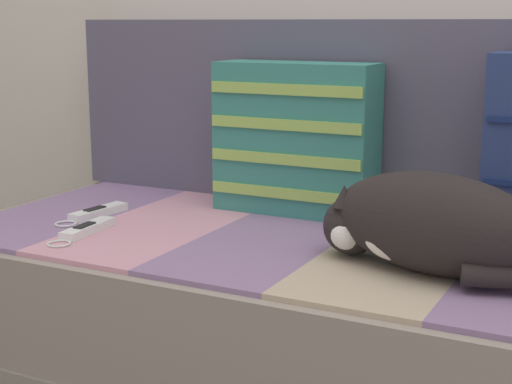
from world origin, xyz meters
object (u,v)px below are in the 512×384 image
at_px(sleeping_cat, 424,225).
at_px(game_remote_near, 96,213).
at_px(throw_pillow_striped, 296,138).
at_px(couch, 401,349).
at_px(game_remote_far, 86,230).

distance_m(sleeping_cat, game_remote_near, 0.78).
bearing_deg(sleeping_cat, throw_pillow_striped, 141.68).
bearing_deg(game_remote_near, sleeping_cat, -4.01).
bearing_deg(couch, game_remote_near, -174.28).
relative_size(couch, game_remote_near, 9.59).
bearing_deg(throw_pillow_striped, couch, -29.51).
height_order(sleeping_cat, game_remote_near, sleeping_cat).
bearing_deg(game_remote_far, sleeping_cat, 6.15).
height_order(couch, game_remote_near, game_remote_near).
xyz_separation_m(throw_pillow_striped, game_remote_far, (-0.31, -0.38, -0.17)).
height_order(couch, game_remote_far, game_remote_far).
distance_m(throw_pillow_striped, game_remote_far, 0.52).
relative_size(couch, sleeping_cat, 4.29).
bearing_deg(game_remote_near, game_remote_far, -59.77).
bearing_deg(couch, throw_pillow_striped, 150.49).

